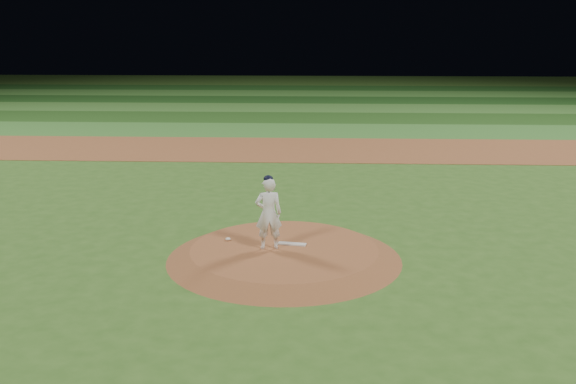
{
  "coord_description": "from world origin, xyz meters",
  "views": [
    {
      "loc": [
        0.74,
        -14.22,
        5.25
      ],
      "look_at": [
        0.0,
        2.0,
        1.1
      ],
      "focal_mm": 40.0,
      "sensor_mm": 36.0,
      "label": 1
    }
  ],
  "objects": [
    {
      "name": "ground",
      "position": [
        0.0,
        0.0,
        0.0
      ],
      "size": [
        120.0,
        120.0,
        0.0
      ],
      "primitive_type": "plane",
      "color": "#34601F",
      "rests_on": "ground"
    },
    {
      "name": "infield_dirt_band",
      "position": [
        0.0,
        14.0,
        0.01
      ],
      "size": [
        70.0,
        6.0,
        0.02
      ],
      "primitive_type": "cube",
      "color": "brown",
      "rests_on": "ground"
    },
    {
      "name": "outfield_stripe_0",
      "position": [
        0.0,
        19.5,
        0.01
      ],
      "size": [
        70.0,
        5.0,
        0.02
      ],
      "primitive_type": "cube",
      "color": "#357329",
      "rests_on": "ground"
    },
    {
      "name": "outfield_stripe_1",
      "position": [
        0.0,
        24.5,
        0.01
      ],
      "size": [
        70.0,
        5.0,
        0.02
      ],
      "primitive_type": "cube",
      "color": "#204917",
      "rests_on": "ground"
    },
    {
      "name": "outfield_stripe_2",
      "position": [
        0.0,
        29.5,
        0.01
      ],
      "size": [
        70.0,
        5.0,
        0.02
      ],
      "primitive_type": "cube",
      "color": "#376F28",
      "rests_on": "ground"
    },
    {
      "name": "outfield_stripe_3",
      "position": [
        0.0,
        34.5,
        0.01
      ],
      "size": [
        70.0,
        5.0,
        0.02
      ],
      "primitive_type": "cube",
      "color": "#1A4416",
      "rests_on": "ground"
    },
    {
      "name": "outfield_stripe_4",
      "position": [
        0.0,
        39.5,
        0.01
      ],
      "size": [
        70.0,
        5.0,
        0.02
      ],
      "primitive_type": "cube",
      "color": "#38732A",
      "rests_on": "ground"
    },
    {
      "name": "outfield_stripe_5",
      "position": [
        0.0,
        44.5,
        0.01
      ],
      "size": [
        70.0,
        5.0,
        0.02
      ],
      "primitive_type": "cube",
      "color": "#1B4B18",
      "rests_on": "ground"
    },
    {
      "name": "pitchers_mound",
      "position": [
        0.0,
        0.0,
        0.12
      ],
      "size": [
        5.5,
        5.5,
        0.25
      ],
      "primitive_type": "cone",
      "color": "brown",
      "rests_on": "ground"
    },
    {
      "name": "pitching_rubber",
      "position": [
        0.17,
        0.27,
        0.27
      ],
      "size": [
        0.7,
        0.28,
        0.03
      ],
      "primitive_type": "cube",
      "rotation": [
        0.0,
        0.0,
        -0.17
      ],
      "color": "white",
      "rests_on": "pitchers_mound"
    },
    {
      "name": "rosin_bag",
      "position": [
        -1.39,
        0.51,
        0.28
      ],
      "size": [
        0.13,
        0.13,
        0.07
      ],
      "primitive_type": "ellipsoid",
      "color": "white",
      "rests_on": "pitchers_mound"
    },
    {
      "name": "pitcher_on_mound",
      "position": [
        -0.36,
        -0.03,
        1.11
      ],
      "size": [
        0.68,
        0.5,
        1.76
      ],
      "color": "white",
      "rests_on": "pitchers_mound"
    }
  ]
}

